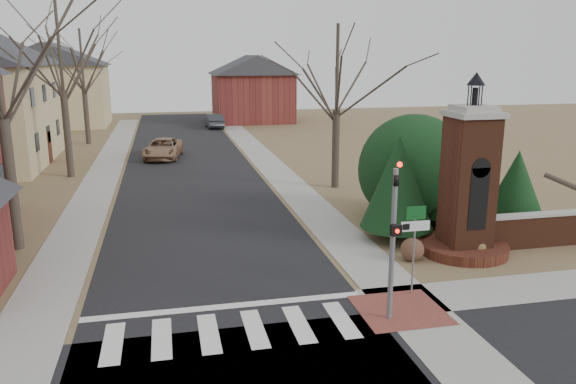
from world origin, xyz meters
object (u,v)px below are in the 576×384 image
object	(u,v)px
sign_post	(415,233)
distant_car	(214,121)
pickup_truck	(163,148)
traffic_signal_pole	(394,229)
brick_gate_monument	(467,195)

from	to	relation	value
sign_post	distant_car	world-z (taller)	sign_post
sign_post	pickup_truck	world-z (taller)	sign_post
pickup_truck	sign_post	bearing A→B (deg)	-64.70
traffic_signal_pole	sign_post	bearing A→B (deg)	47.57
brick_gate_monument	pickup_truck	distance (m)	24.52
distant_car	sign_post	bearing A→B (deg)	90.04
pickup_truck	traffic_signal_pole	bearing A→B (deg)	-68.15
traffic_signal_pole	brick_gate_monument	distance (m)	6.47
brick_gate_monument	distant_car	xyz separation A→B (m)	(-5.60, 38.13, -1.47)
brick_gate_monument	pickup_truck	bearing A→B (deg)	115.66
sign_post	traffic_signal_pole	bearing A→B (deg)	-132.43
traffic_signal_pole	distant_car	distance (m)	42.60
traffic_signal_pole	sign_post	xyz separation A→B (m)	(1.29, 1.41, -0.64)
brick_gate_monument	distant_car	bearing A→B (deg)	98.36
brick_gate_monument	pickup_truck	size ratio (longest dim) A/B	1.32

